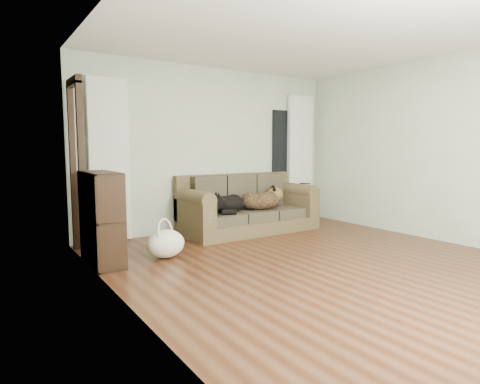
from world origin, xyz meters
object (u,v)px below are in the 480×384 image
dog_black_lab (226,204)px  dog_shepherd (262,200)px  sofa (249,203)px  tote_bag (166,245)px  bookshelf (101,220)px

dog_black_lab → dog_shepherd: dog_shepherd is taller
sofa → dog_black_lab: sofa is taller
dog_black_lab → tote_bag: size_ratio=1.29×
dog_black_lab → bookshelf: bearing=-173.6°
tote_bag → bookshelf: bearing=165.5°
dog_black_lab → sofa: bearing=-3.4°
dog_shepherd → tote_bag: (-1.94, -0.66, -0.33)m
sofa → dog_shepherd: 0.22m
dog_shepherd → bookshelf: (-2.64, -0.48, 0.01)m
sofa → tote_bag: 1.91m
sofa → dog_black_lab: 0.46m
dog_shepherd → tote_bag: bearing=27.5°
dog_black_lab → dog_shepherd: 0.66m
sofa → dog_black_lab: size_ratio=3.56×
sofa → dog_black_lab: (-0.46, -0.04, 0.03)m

